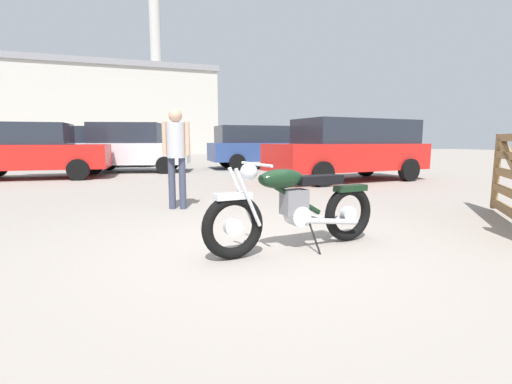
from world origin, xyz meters
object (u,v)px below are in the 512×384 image
object	(u,v)px
silver_sedan_mid	(264,146)
white_estate_far	(351,148)
red_hatchback_near	(34,151)
blue_hatchback_right	(107,145)
bystander	(176,148)
pale_sedan_back	(132,147)
vintage_motorcycle	(294,207)

from	to	relation	value
silver_sedan_mid	white_estate_far	bearing A→B (deg)	-81.82
red_hatchback_near	blue_hatchback_right	distance (m)	5.07
bystander	white_estate_far	bearing A→B (deg)	-39.77
white_estate_far	silver_sedan_mid	world-z (taller)	same
white_estate_far	red_hatchback_near	distance (m)	9.43
bystander	blue_hatchback_right	size ratio (longest dim) A/B	0.34
pale_sedan_back	silver_sedan_mid	bearing A→B (deg)	17.06
bystander	vintage_motorcycle	bearing A→B (deg)	-141.65
blue_hatchback_right	white_estate_far	bearing A→B (deg)	122.80
white_estate_far	blue_hatchback_right	xyz separation A→B (m)	(-7.43, 7.82, 0.00)
pale_sedan_back	red_hatchback_near	size ratio (longest dim) A/B	0.98
vintage_motorcycle	blue_hatchback_right	bearing A→B (deg)	-88.34
bystander	red_hatchback_near	distance (m)	7.35
silver_sedan_mid	bystander	bearing A→B (deg)	-118.00
silver_sedan_mid	blue_hatchback_right	distance (m)	6.88
pale_sedan_back	silver_sedan_mid	xyz separation A→B (m)	(5.20, 0.61, 0.02)
bystander	pale_sedan_back	distance (m)	8.09
red_hatchback_near	blue_hatchback_right	size ratio (longest dim) A/B	0.85
vintage_motorcycle	blue_hatchback_right	xyz separation A→B (m)	(-3.38, 13.83, 0.49)
bystander	silver_sedan_mid	size ratio (longest dim) A/B	0.35
white_estate_far	red_hatchback_near	world-z (taller)	white_estate_far
blue_hatchback_right	vintage_motorcycle	bearing A→B (deg)	92.98
vintage_motorcycle	white_estate_far	xyz separation A→B (m)	(4.06, 6.01, 0.49)
vintage_motorcycle	pale_sedan_back	bearing A→B (deg)	-90.63
white_estate_far	pale_sedan_back	size ratio (longest dim) A/B	1.20
bystander	pale_sedan_back	bearing A→B (deg)	25.51
red_hatchback_near	bystander	bearing A→B (deg)	121.78
vintage_motorcycle	red_hatchback_near	size ratio (longest dim) A/B	0.49
white_estate_far	pale_sedan_back	distance (m)	7.82
white_estate_far	silver_sedan_mid	size ratio (longest dim) A/B	1.03
red_hatchback_near	blue_hatchback_right	xyz separation A→B (m)	(1.51, 4.84, 0.10)
vintage_motorcycle	silver_sedan_mid	distance (m)	11.76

